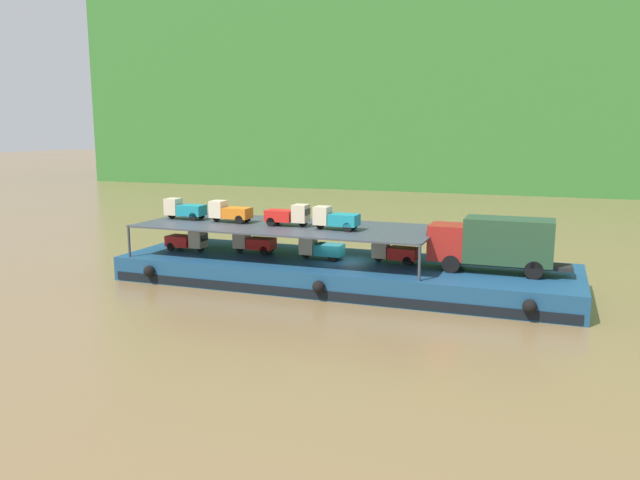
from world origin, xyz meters
TOP-DOWN VIEW (x-y plane):
  - ground_plane at (0.00, 0.00)m, footprint 400.00×400.00m
  - hillside_far_bank at (0.00, 74.75)m, footprint 134.36×34.52m
  - cargo_barge at (0.00, -0.02)m, footprint 27.93×8.63m
  - covered_lorry at (8.98, 0.03)m, footprint 7.86×2.31m
  - cargo_rack at (-3.80, 0.00)m, footprint 18.73×7.27m
  - mini_truck_lower_stern at (-10.71, -0.52)m, footprint 2.77×1.25m
  - mini_truck_lower_aft at (-6.31, 0.43)m, footprint 2.78×1.26m
  - mini_truck_lower_mid at (-1.43, -0.00)m, footprint 2.75×1.21m
  - mini_truck_lower_fore at (3.13, 0.49)m, footprint 2.78×1.27m
  - mini_truck_upper_stern at (-11.30, 0.15)m, footprint 2.77×1.25m
  - mini_truck_upper_mid at (-7.77, -0.02)m, footprint 2.74×1.20m
  - mini_truck_upper_fore at (-3.56, -0.16)m, footprint 2.76×1.23m
  - mini_truck_upper_bow at (-0.29, -0.56)m, footprint 2.77×1.25m

SIDE VIEW (x-z plane):
  - ground_plane at x=0.00m, z-range 0.00..0.00m
  - cargo_barge at x=0.00m, z-range 0.00..1.50m
  - mini_truck_lower_stern at x=-10.71m, z-range 1.50..2.88m
  - mini_truck_lower_aft at x=-6.31m, z-range 1.50..2.88m
  - mini_truck_lower_mid at x=-1.43m, z-range 1.50..2.88m
  - mini_truck_lower_fore at x=3.13m, z-range 1.50..2.88m
  - covered_lorry at x=8.98m, z-range 1.64..4.74m
  - cargo_rack at x=-3.80m, z-range 2.44..4.44m
  - mini_truck_upper_stern at x=-11.30m, z-range 3.50..4.88m
  - mini_truck_upper_mid at x=-7.77m, z-range 3.50..4.88m
  - mini_truck_upper_fore at x=-3.56m, z-range 3.50..4.88m
  - mini_truck_upper_bow at x=-0.29m, z-range 3.50..4.88m
  - hillside_far_bank at x=0.00m, z-range 2.78..46.74m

